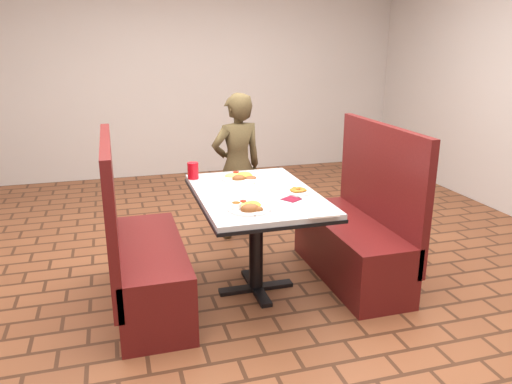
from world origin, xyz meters
TOP-DOWN VIEW (x-y plane):
  - room at (0.00, 0.00)m, footprint 7.00×7.04m
  - dining_table at (0.00, 0.00)m, footprint 0.81×1.21m
  - booth_bench_left at (-0.80, 0.00)m, footprint 0.47×1.20m
  - booth_bench_right at (0.80, 0.00)m, footprint 0.47×1.20m
  - diner_person at (0.13, 1.07)m, footprint 0.54×0.40m
  - near_dinner_plate at (-0.15, -0.35)m, footprint 0.27×0.27m
  - far_dinner_plate at (-0.01, 0.35)m, footprint 0.30×0.30m
  - plantain_plate at (0.27, -0.09)m, footprint 0.19×0.19m
  - maroon_napkin at (0.18, -0.22)m, footprint 0.15×0.15m
  - spoon_utensil at (0.24, -0.20)m, footprint 0.02×0.12m
  - red_tumbler at (-0.36, 0.47)m, footprint 0.08×0.08m
  - paper_napkin at (0.25, -0.55)m, footprint 0.20×0.15m
  - knife_utensil at (-0.09, -0.37)m, footprint 0.06×0.16m
  - fork_utensil at (-0.13, -0.43)m, footprint 0.06×0.16m
  - lettuce_shreds at (0.04, 0.06)m, footprint 0.28×0.32m

SIDE VIEW (x-z plane):
  - booth_bench_left at x=-0.80m, z-range -0.26..0.92m
  - booth_bench_right at x=0.80m, z-range -0.26..0.92m
  - dining_table at x=0.00m, z-range 0.28..1.03m
  - diner_person at x=0.13m, z-range 0.00..1.32m
  - lettuce_shreds at x=0.04m, z-range 0.75..0.75m
  - maroon_napkin at x=0.18m, z-range 0.75..0.75m
  - spoon_utensil at x=0.24m, z-range 0.75..0.76m
  - paper_napkin at x=0.25m, z-range 0.75..0.76m
  - knife_utensil at x=-0.09m, z-range 0.76..0.76m
  - fork_utensil at x=-0.13m, z-range 0.76..0.76m
  - plantain_plate at x=0.27m, z-range 0.75..0.78m
  - far_dinner_plate at x=-0.01m, z-range 0.74..0.82m
  - near_dinner_plate at x=-0.15m, z-range 0.74..0.82m
  - red_tumbler at x=-0.36m, z-range 0.75..0.87m
  - room at x=0.00m, z-range 0.50..3.32m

